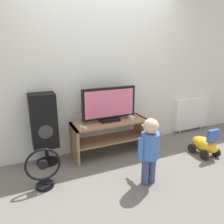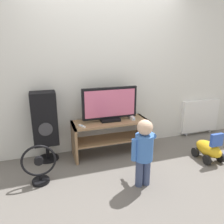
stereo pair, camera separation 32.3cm
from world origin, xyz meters
The scene contains 11 objects.
ground_plane centered at (0.00, 0.00, 0.00)m, with size 16.00×16.00×0.00m, color slate.
wall_back centered at (0.00, 0.51, 1.30)m, with size 10.00×0.06×2.60m.
tv_stand centered at (0.00, 0.21, 0.36)m, with size 1.17×0.43×0.55m.
television centered at (0.00, 0.23, 0.80)m, with size 0.85×0.20×0.52m.
game_console centered at (0.35, 0.19, 0.57)m, with size 0.05×0.17×0.05m.
remote_primary centered at (-0.46, 0.10, 0.56)m, with size 0.09×0.13×0.03m.
child centered at (0.12, -0.70, 0.50)m, with size 0.32×0.48×0.85m.
speaker_tower centered at (-0.96, 0.33, 0.63)m, with size 0.35×0.32×1.04m.
floor_fan centered at (-1.08, -0.26, 0.23)m, with size 0.42×0.22×0.51m.
ride_on_toy centered at (1.34, -0.45, 0.18)m, with size 0.28×0.47×0.46m.
radiator centered at (1.88, 0.44, 0.37)m, with size 0.79×0.08×0.68m.
Camera 2 is at (-0.98, -2.80, 1.65)m, focal length 35.00 mm.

